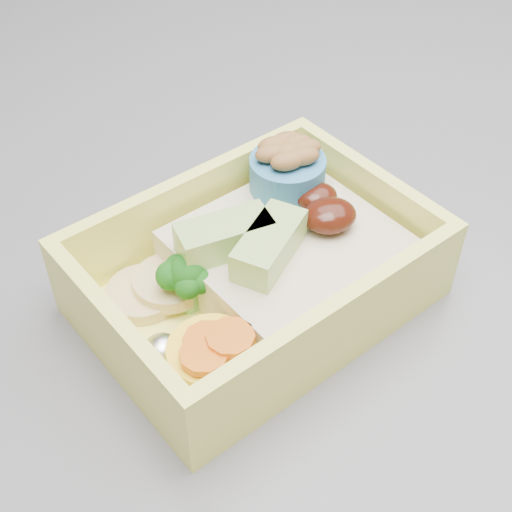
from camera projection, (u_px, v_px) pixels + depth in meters
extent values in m
cube|color=brown|center=(13.00, 27.00, 1.73)|extent=(3.20, 0.60, 0.90)
cube|color=#FCF968|center=(256.00, 296.00, 0.44)|extent=(0.24, 0.21, 0.01)
cube|color=#FCF968|center=(190.00, 206.00, 0.46)|extent=(0.19, 0.09, 0.05)
cube|color=#FCF968|center=(335.00, 331.00, 0.39)|extent=(0.19, 0.09, 0.05)
cube|color=#FCF968|center=(369.00, 198.00, 0.47)|extent=(0.06, 0.12, 0.05)
cube|color=#FCF968|center=(117.00, 342.00, 0.38)|extent=(0.06, 0.12, 0.05)
cube|color=tan|center=(287.00, 256.00, 0.44)|extent=(0.16, 0.15, 0.03)
ellipsoid|color=#351008|center=(330.00, 216.00, 0.43)|extent=(0.04, 0.04, 0.02)
ellipsoid|color=#351008|center=(316.00, 196.00, 0.45)|extent=(0.03, 0.03, 0.01)
cube|color=#9CC868|center=(269.00, 245.00, 0.41)|extent=(0.06, 0.06, 0.02)
cube|color=#9CC868|center=(224.00, 236.00, 0.42)|extent=(0.06, 0.03, 0.02)
cylinder|color=#72B25F|center=(189.00, 296.00, 0.43)|extent=(0.01, 0.01, 0.02)
sphere|color=#175B14|center=(187.00, 272.00, 0.41)|extent=(0.02, 0.02, 0.02)
sphere|color=#175B14|center=(195.00, 264.00, 0.42)|extent=(0.02, 0.02, 0.02)
sphere|color=#175B14|center=(171.00, 276.00, 0.41)|extent=(0.02, 0.02, 0.02)
sphere|color=#175B14|center=(200.00, 281.00, 0.41)|extent=(0.02, 0.02, 0.02)
sphere|color=#175B14|center=(188.00, 286.00, 0.41)|extent=(0.02, 0.02, 0.02)
sphere|color=#175B14|center=(177.00, 267.00, 0.42)|extent=(0.02, 0.02, 0.02)
cylinder|color=yellow|center=(212.00, 360.00, 0.39)|extent=(0.05, 0.05, 0.02)
cylinder|color=#D65F12|center=(207.00, 341.00, 0.38)|extent=(0.03, 0.03, 0.00)
cylinder|color=#D65F12|center=(204.00, 355.00, 0.37)|extent=(0.03, 0.03, 0.00)
cylinder|color=#D65F12|center=(230.00, 338.00, 0.38)|extent=(0.03, 0.03, 0.00)
cylinder|color=tan|center=(143.00, 294.00, 0.43)|extent=(0.04, 0.04, 0.01)
cylinder|color=tan|center=(170.00, 282.00, 0.43)|extent=(0.04, 0.04, 0.01)
ellipsoid|color=silver|center=(182.00, 254.00, 0.45)|extent=(0.02, 0.02, 0.02)
ellipsoid|color=silver|center=(162.00, 352.00, 0.39)|extent=(0.02, 0.02, 0.02)
cylinder|color=teal|center=(287.00, 174.00, 0.46)|extent=(0.05, 0.05, 0.02)
ellipsoid|color=brown|center=(288.00, 152.00, 0.44)|extent=(0.02, 0.02, 0.01)
ellipsoid|color=brown|center=(295.00, 143.00, 0.45)|extent=(0.02, 0.02, 0.01)
ellipsoid|color=brown|center=(272.00, 153.00, 0.44)|extent=(0.02, 0.02, 0.01)
ellipsoid|color=brown|center=(303.00, 156.00, 0.44)|extent=(0.02, 0.02, 0.01)
ellipsoid|color=brown|center=(287.00, 161.00, 0.44)|extent=(0.02, 0.02, 0.01)
ellipsoid|color=brown|center=(305.00, 148.00, 0.45)|extent=(0.02, 0.02, 0.01)
ellipsoid|color=brown|center=(274.00, 145.00, 0.45)|extent=(0.02, 0.02, 0.01)
ellipsoid|color=brown|center=(287.00, 140.00, 0.45)|extent=(0.02, 0.02, 0.01)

